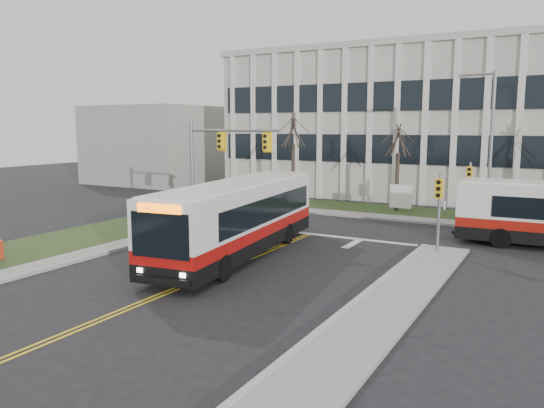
% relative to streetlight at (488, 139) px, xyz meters
% --- Properties ---
extents(ground, '(120.00, 120.00, 0.00)m').
position_rel_streetlight_xyz_m(ground, '(-8.03, -16.20, -5.19)').
color(ground, black).
rests_on(ground, ground).
extents(sidewalk_west, '(1.20, 26.00, 0.14)m').
position_rel_streetlight_xyz_m(sidewalk_west, '(-15.03, -21.20, -5.12)').
color(sidewalk_west, '#9E9B93').
rests_on(sidewalk_west, ground).
extents(sidewalk_east, '(2.00, 26.00, 0.14)m').
position_rel_streetlight_xyz_m(sidewalk_east, '(-0.53, -21.20, -5.12)').
color(sidewalk_east, '#9E9B93').
rests_on(sidewalk_east, ground).
extents(sidewalk_cross, '(44.00, 1.60, 0.14)m').
position_rel_streetlight_xyz_m(sidewalk_cross, '(-3.03, -1.00, -5.12)').
color(sidewalk_cross, '#9E9B93').
rests_on(sidewalk_cross, ground).
extents(building_lawn, '(44.00, 5.00, 0.12)m').
position_rel_streetlight_xyz_m(building_lawn, '(-3.03, 1.80, -5.13)').
color(building_lawn, '#2F431D').
rests_on(building_lawn, ground).
extents(office_building, '(40.00, 16.00, 12.00)m').
position_rel_streetlight_xyz_m(office_building, '(-3.03, 13.80, 0.81)').
color(office_building, beige).
rests_on(office_building, ground).
extents(building_annex, '(12.00, 12.00, 8.00)m').
position_rel_streetlight_xyz_m(building_annex, '(-34.03, 9.80, -1.19)').
color(building_annex, '#9E9B93').
rests_on(building_annex, ground).
extents(mast_arm_signal, '(6.11, 0.38, 6.20)m').
position_rel_streetlight_xyz_m(mast_arm_signal, '(-13.65, -9.04, -0.94)').
color(mast_arm_signal, slate).
rests_on(mast_arm_signal, ground).
extents(signal_pole_near, '(0.34, 0.39, 3.80)m').
position_rel_streetlight_xyz_m(signal_pole_near, '(-0.83, -9.30, -2.69)').
color(signal_pole_near, slate).
rests_on(signal_pole_near, ground).
extents(signal_pole_far, '(0.34, 0.39, 3.80)m').
position_rel_streetlight_xyz_m(signal_pole_far, '(-0.83, -0.80, -2.69)').
color(signal_pole_far, slate).
rests_on(signal_pole_far, ground).
extents(streetlight, '(2.15, 0.25, 9.20)m').
position_rel_streetlight_xyz_m(streetlight, '(0.00, 0.00, 0.00)').
color(streetlight, slate).
rests_on(streetlight, ground).
extents(directory_sign, '(1.50, 0.12, 2.00)m').
position_rel_streetlight_xyz_m(directory_sign, '(-5.53, 1.30, -4.02)').
color(directory_sign, slate).
rests_on(directory_sign, ground).
extents(tree_left, '(1.80, 1.80, 7.70)m').
position_rel_streetlight_xyz_m(tree_left, '(-14.03, 1.80, 0.32)').
color(tree_left, '#42352B').
rests_on(tree_left, ground).
extents(tree_mid, '(1.80, 1.80, 6.82)m').
position_rel_streetlight_xyz_m(tree_mid, '(-6.03, 2.00, -0.31)').
color(tree_mid, '#42352B').
rests_on(tree_mid, ground).
extents(bus_main, '(4.25, 12.80, 3.35)m').
position_rel_streetlight_xyz_m(bus_main, '(-8.79, -14.09, -3.52)').
color(bus_main, silver).
rests_on(bus_main, ground).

